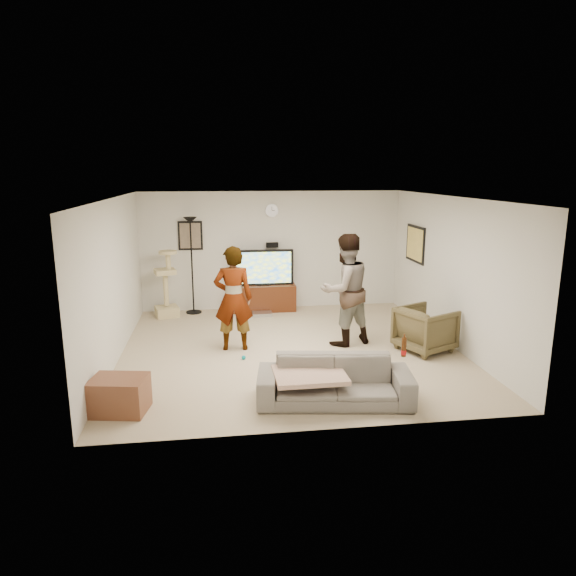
{
  "coord_description": "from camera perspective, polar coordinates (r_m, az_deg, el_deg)",
  "views": [
    {
      "loc": [
        -1.14,
        -8.04,
        2.91
      ],
      "look_at": [
        -0.01,
        0.2,
        1.01
      ],
      "focal_mm": 32.01,
      "sensor_mm": 36.0,
      "label": 1
    }
  ],
  "objects": [
    {
      "name": "wall_clock",
      "position": [
        10.85,
        -1.81,
        8.6
      ],
      "size": [
        0.26,
        0.04,
        0.26
      ],
      "primitive_type": "cylinder",
      "rotation": [
        1.57,
        0.0,
        0.0
      ],
      "color": "white",
      "rests_on": "wall_back"
    },
    {
      "name": "tv",
      "position": [
        10.76,
        -2.76,
        2.3
      ],
      "size": [
        1.26,
        0.08,
        0.75
      ],
      "primitive_type": "cube",
      "color": "black",
      "rests_on": "tv_stand"
    },
    {
      "name": "person_left",
      "position": [
        8.45,
        -6.09,
        -1.16
      ],
      "size": [
        0.65,
        0.45,
        1.74
      ],
      "primitive_type": "imported",
      "rotation": [
        0.0,
        0.0,
        3.09
      ],
      "color": "#A9ADB8",
      "rests_on": "floor"
    },
    {
      "name": "person_right",
      "position": [
        8.7,
        6.36,
        -0.21
      ],
      "size": [
        1.12,
        1.0,
        1.9
      ],
      "primitive_type": "imported",
      "rotation": [
        0.0,
        0.0,
        3.5
      ],
      "color": "navy",
      "rests_on": "floor"
    },
    {
      "name": "wall_front",
      "position": [
        5.66,
        4.16,
        -4.2
      ],
      "size": [
        5.5,
        0.04,
        2.5
      ],
      "primitive_type": "cube",
      "color": "silver",
      "rests_on": "floor"
    },
    {
      "name": "cat_tree",
      "position": [
        10.66,
        -13.45,
        0.49
      ],
      "size": [
        0.54,
        0.54,
        1.37
      ],
      "primitive_type": "cube",
      "rotation": [
        0.0,
        0.0,
        0.27
      ],
      "color": "#CDBC85",
      "rests_on": "floor"
    },
    {
      "name": "tv_stand",
      "position": [
        10.9,
        -2.73,
        -1.08
      ],
      "size": [
        1.34,
        0.45,
        0.56
      ],
      "primitive_type": "cube",
      "color": "#401C0C",
      "rests_on": "floor"
    },
    {
      "name": "floor",
      "position": [
        8.63,
        0.22,
        -6.9
      ],
      "size": [
        5.5,
        5.5,
        0.02
      ],
      "primitive_type": "cube",
      "color": "tan",
      "rests_on": "ground"
    },
    {
      "name": "wall_back",
      "position": [
        10.97,
        -1.8,
        4.18
      ],
      "size": [
        5.5,
        0.04,
        2.5
      ],
      "primitive_type": "cube",
      "color": "silver",
      "rests_on": "floor"
    },
    {
      "name": "floor_lamp",
      "position": [
        10.75,
        -10.62,
        2.43
      ],
      "size": [
        0.32,
        0.32,
        2.0
      ],
      "primitive_type": "cylinder",
      "color": "black",
      "rests_on": "floor"
    },
    {
      "name": "picture_back",
      "position": [
        10.86,
        -10.8,
        5.73
      ],
      "size": [
        0.42,
        0.03,
        0.52
      ],
      "primitive_type": "cube",
      "color": "#726251",
      "rests_on": "wall_back"
    },
    {
      "name": "side_table",
      "position": [
        6.76,
        -18.24,
        -11.23
      ],
      "size": [
        0.74,
        0.61,
        0.44
      ],
      "primitive_type": "cube",
      "rotation": [
        0.0,
        0.0,
        -0.18
      ],
      "color": "brown",
      "rests_on": "floor"
    },
    {
      "name": "console_box",
      "position": [
        10.58,
        -2.88,
        -2.89
      ],
      "size": [
        0.4,
        0.3,
        0.07
      ],
      "primitive_type": "cube",
      "color": "#B7B9C2",
      "rests_on": "floor"
    },
    {
      "name": "ceiling",
      "position": [
        8.13,
        0.24,
        10.07
      ],
      "size": [
        5.5,
        5.5,
        0.02
      ],
      "primitive_type": "cube",
      "color": "white",
      "rests_on": "wall_back"
    },
    {
      "name": "picture_right",
      "position": [
        10.48,
        13.95,
        4.78
      ],
      "size": [
        0.03,
        0.78,
        0.62
      ],
      "primitive_type": "cube",
      "color": "#DDBF5D",
      "rests_on": "wall_right"
    },
    {
      "name": "tv_screen",
      "position": [
        10.72,
        -2.74,
        2.25
      ],
      "size": [
        1.16,
        0.01,
        0.66
      ],
      "primitive_type": "cube",
      "color": "yellow",
      "rests_on": "tv"
    },
    {
      "name": "wall_speaker",
      "position": [
        10.89,
        -1.77,
        4.81
      ],
      "size": [
        0.25,
        0.1,
        0.1
      ],
      "primitive_type": "cube",
      "color": "black",
      "rests_on": "wall_back"
    },
    {
      "name": "armchair",
      "position": [
        8.76,
        15.01,
        -4.44
      ],
      "size": [
        1.06,
        1.05,
        0.74
      ],
      "primitive_type": "imported",
      "rotation": [
        0.0,
        0.0,
        2.0
      ],
      "color": "#4A4127",
      "rests_on": "floor"
    },
    {
      "name": "beer_bottle",
      "position": [
        6.8,
        12.75,
        -6.42
      ],
      "size": [
        0.06,
        0.06,
        0.25
      ],
      "primitive_type": "cylinder",
      "color": "#442009",
      "rests_on": "sofa"
    },
    {
      "name": "wall_left",
      "position": [
        8.36,
        -18.78,
        0.75
      ],
      "size": [
        0.04,
        5.5,
        2.5
      ],
      "primitive_type": "cube",
      "color": "silver",
      "rests_on": "floor"
    },
    {
      "name": "throw_blanket",
      "position": [
        6.59,
        2.41,
        -9.62
      ],
      "size": [
        0.91,
        0.71,
        0.06
      ],
      "primitive_type": "cube",
      "rotation": [
        0.0,
        0.0,
        0.02
      ],
      "color": "#D7AB93",
      "rests_on": "sofa"
    },
    {
      "name": "wall_right",
      "position": [
        9.08,
        17.68,
        1.75
      ],
      "size": [
        0.04,
        5.5,
        2.5
      ],
      "primitive_type": "cube",
      "color": "silver",
      "rests_on": "floor"
    },
    {
      "name": "sofa",
      "position": [
        6.69,
        5.19,
        -10.24
      ],
      "size": [
        2.05,
        1.03,
        0.57
      ],
      "primitive_type": "imported",
      "rotation": [
        0.0,
        0.0,
        -0.14
      ],
      "color": "slate",
      "rests_on": "floor"
    },
    {
      "name": "toy_ball",
      "position": [
        8.2,
        -4.95,
        -7.7
      ],
      "size": [
        0.07,
        0.07,
        0.07
      ],
      "primitive_type": "sphere",
      "color": "#07899B",
      "rests_on": "floor"
    }
  ]
}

